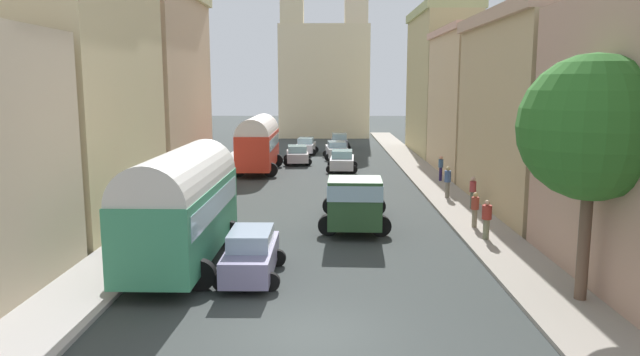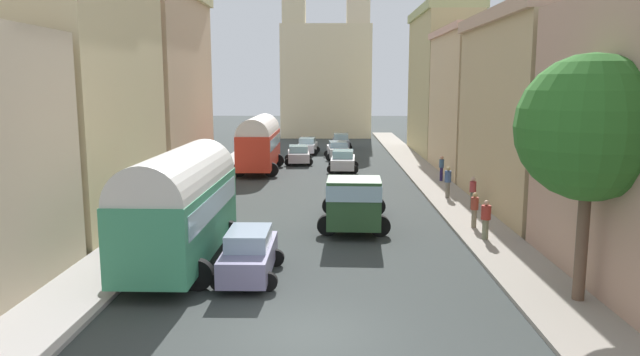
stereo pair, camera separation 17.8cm
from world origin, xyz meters
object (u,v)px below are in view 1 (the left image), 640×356
object	(u,v)px
parked_bus_0	(182,202)
cargo_truck_0	(355,201)
car_3	(251,254)
pedestrian_0	(475,209)
car_5	(306,146)
car_4	(297,155)
pedestrian_4	(448,181)
pedestrian_1	(441,167)
car_0	(342,161)
parked_bus_1	(258,141)
pedestrian_3	(473,191)
pedestrian_2	(487,219)
car_2	(339,141)
car_1	(337,150)

from	to	relation	value
parked_bus_0	cargo_truck_0	distance (m)	8.35
car_3	pedestrian_0	distance (m)	11.21
car_5	car_4	bearing A→B (deg)	-94.08
car_5	pedestrian_4	xyz separation A→B (m)	(8.69, -21.45, 0.31)
car_3	pedestrian_1	bearing A→B (deg)	62.50
car_0	car_4	world-z (taller)	car_0
cargo_truck_0	car_5	size ratio (longest dim) A/B	1.84
car_4	pedestrian_1	xyz separation A→B (m)	(9.87, -9.13, 0.29)
parked_bus_1	pedestrian_4	bearing A→B (deg)	-41.69
car_4	pedestrian_3	size ratio (longest dim) A/B	2.21
car_3	pedestrian_0	bearing A→B (deg)	35.82
car_3	cargo_truck_0	bearing A→B (deg)	60.66
car_3	pedestrian_3	xyz separation A→B (m)	(9.94, 10.47, 0.22)
car_5	pedestrian_0	size ratio (longest dim) A/B	2.20
parked_bus_1	pedestrian_3	size ratio (longest dim) A/B	4.54
pedestrian_4	pedestrian_3	bearing A→B (deg)	-77.30
pedestrian_1	pedestrian_2	bearing A→B (deg)	-93.59
pedestrian_1	car_3	bearing A→B (deg)	-117.50
pedestrian_0	pedestrian_2	bearing A→B (deg)	-90.55
pedestrian_0	pedestrian_4	world-z (taller)	pedestrian_4
car_5	pedestrian_2	xyz separation A→B (m)	(8.48, -30.34, 0.24)
pedestrian_0	parked_bus_1	bearing A→B (deg)	123.72
pedestrian_0	pedestrian_4	xyz separation A→B (m)	(0.18, 6.89, 0.10)
parked_bus_0	pedestrian_2	size ratio (longest dim) A/B	4.77
car_2	pedestrian_2	distance (m)	34.81
parked_bus_0	car_0	size ratio (longest dim) A/B	2.13
parked_bus_1	pedestrian_0	size ratio (longest dim) A/B	4.73
car_4	car_2	bearing A→B (deg)	71.18
car_0	pedestrian_2	bearing A→B (deg)	-74.69
pedestrian_4	car_3	bearing A→B (deg)	-124.58
parked_bus_0	car_5	xyz separation A→B (m)	(3.20, 33.50, -1.53)
cargo_truck_0	pedestrian_2	size ratio (longest dim) A/B	3.92
car_5	pedestrian_1	distance (m)	18.31
cargo_truck_0	car_5	bearing A→B (deg)	96.43
car_2	pedestrian_2	bearing A→B (deg)	-81.20
car_0	car_2	world-z (taller)	car_2
parked_bus_1	pedestrian_0	distance (m)	20.95
car_2	car_1	bearing A→B (deg)	-92.84
car_3	pedestrian_0	world-z (taller)	pedestrian_0
cargo_truck_0	car_2	world-z (taller)	cargo_truck_0
car_3	pedestrian_4	bearing A→B (deg)	55.42
cargo_truck_0	car_1	world-z (taller)	cargo_truck_0
parked_bus_1	car_3	size ratio (longest dim) A/B	1.97
parked_bus_0	pedestrian_3	bearing A→B (deg)	35.83
pedestrian_1	pedestrian_4	world-z (taller)	pedestrian_4
car_1	pedestrian_0	size ratio (longest dim) A/B	2.46
parked_bus_1	car_0	world-z (taller)	parked_bus_1
car_3	car_4	xyz separation A→B (m)	(0.12, 28.32, -0.07)
pedestrian_2	pedestrian_4	bearing A→B (deg)	88.69
car_4	pedestrian_0	bearing A→B (deg)	-67.59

